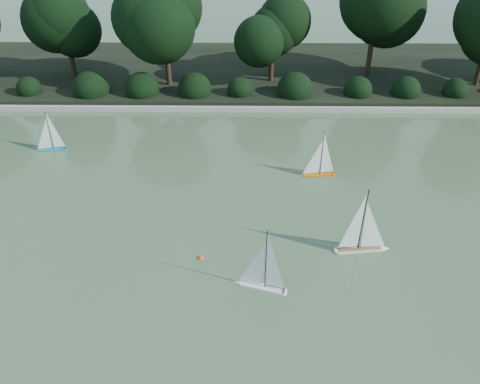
# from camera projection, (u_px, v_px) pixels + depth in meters

# --- Properties ---
(ground) EXTENTS (80.00, 80.00, 0.00)m
(ground) POSITION_uv_depth(u_px,v_px,m) (245.00, 287.00, 9.30)
(ground) COLOR #35482B
(ground) RESTS_ON ground
(pond_coping) EXTENTS (40.00, 0.35, 0.18)m
(pond_coping) POSITION_uv_depth(u_px,v_px,m) (246.00, 108.00, 16.84)
(pond_coping) COLOR gray
(pond_coping) RESTS_ON ground
(far_bank) EXTENTS (40.00, 8.00, 0.30)m
(far_bank) POSITION_uv_depth(u_px,v_px,m) (246.00, 71.00, 20.18)
(far_bank) COLOR black
(far_bank) RESTS_ON ground
(tree_line) EXTENTS (26.31, 3.93, 4.39)m
(tree_line) POSITION_uv_depth(u_px,v_px,m) (279.00, 19.00, 17.51)
(tree_line) COLOR black
(tree_line) RESTS_ON ground
(shrub_hedge) EXTENTS (29.10, 1.10, 1.10)m
(shrub_hedge) POSITION_uv_depth(u_px,v_px,m) (246.00, 90.00, 17.40)
(shrub_hedge) COLOR black
(shrub_hedge) RESTS_ON ground
(sailboat_white_a) EXTENTS (1.10, 0.47, 1.52)m
(sailboat_white_a) POSITION_uv_depth(u_px,v_px,m) (259.00, 278.00, 9.18)
(sailboat_white_a) COLOR silver
(sailboat_white_a) RESTS_ON ground
(sailboat_white_b) EXTENTS (1.27, 0.34, 1.73)m
(sailboat_white_b) POSITION_uv_depth(u_px,v_px,m) (365.00, 240.00, 10.14)
(sailboat_white_b) COLOR silver
(sailboat_white_b) RESTS_ON ground
(sailboat_orange) EXTENTS (1.03, 0.24, 1.41)m
(sailboat_orange) POSITION_uv_depth(u_px,v_px,m) (316.00, 168.00, 12.89)
(sailboat_orange) COLOR #E76700
(sailboat_orange) RESTS_ON ground
(sailboat_teal) EXTENTS (1.00, 0.27, 1.36)m
(sailboat_teal) POSITION_uv_depth(u_px,v_px,m) (49.00, 144.00, 14.18)
(sailboat_teal) COLOR #0A8093
(sailboat_teal) RESTS_ON ground
(race_buoy) EXTENTS (0.13, 0.13, 0.13)m
(race_buoy) POSITION_uv_depth(u_px,v_px,m) (201.00, 258.00, 10.04)
(race_buoy) COLOR #F5500C
(race_buoy) RESTS_ON ground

